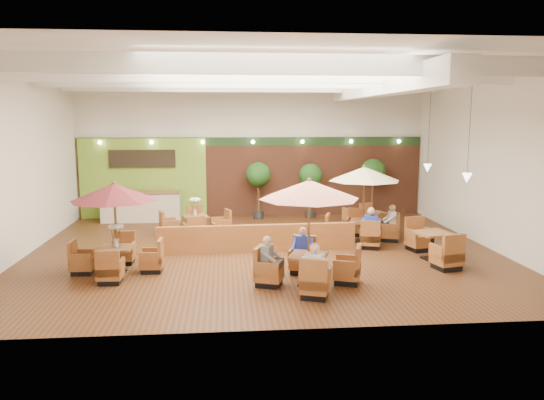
{
  "coord_description": "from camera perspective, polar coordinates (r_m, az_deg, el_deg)",
  "views": [
    {
      "loc": [
        -1.14,
        -15.58,
        4.03
      ],
      "look_at": [
        0.3,
        0.5,
        1.5
      ],
      "focal_mm": 35.0,
      "sensor_mm": 36.0,
      "label": 1
    }
  ],
  "objects": [
    {
      "name": "topiary_0",
      "position": [
        21.06,
        -1.48,
        2.52
      ],
      "size": [
        0.98,
        0.98,
        2.27
      ],
      "color": "black",
      "rests_on": "ground"
    },
    {
      "name": "room",
      "position": [
        16.86,
        -0.39,
        7.54
      ],
      "size": [
        14.04,
        14.0,
        5.52
      ],
      "color": "#381E0F",
      "rests_on": "ground"
    },
    {
      "name": "diner_1",
      "position": [
        13.79,
        3.32,
        -4.9
      ],
      "size": [
        0.41,
        0.38,
        0.75
      ],
      "rotation": [
        0.0,
        0.0,
        2.81
      ],
      "color": "#2A3BB6",
      "rests_on": "ground"
    },
    {
      "name": "table_4",
      "position": [
        15.85,
        16.85,
        -4.78
      ],
      "size": [
        1.09,
        2.82,
        1.01
      ],
      "rotation": [
        0.0,
        0.0,
        0.23
      ],
      "color": "brown",
      "rests_on": "ground"
    },
    {
      "name": "table_3",
      "position": [
        18.33,
        -8.25,
        -2.56
      ],
      "size": [
        2.51,
        2.51,
        1.48
      ],
      "rotation": [
        0.0,
        0.0,
        0.32
      ],
      "color": "brown",
      "rests_on": "ground"
    },
    {
      "name": "booth_divider",
      "position": [
        16.02,
        -1.6,
        -4.14
      ],
      "size": [
        6.01,
        0.38,
        0.83
      ],
      "primitive_type": "cube",
      "rotation": [
        0.0,
        0.0,
        0.03
      ],
      "color": "brown",
      "rests_on": "ground"
    },
    {
      "name": "diner_0",
      "position": [
        11.96,
        4.67,
        -6.95
      ],
      "size": [
        0.46,
        0.44,
        0.82
      ],
      "rotation": [
        0.0,
        0.0,
        -0.48
      ],
      "color": "silver",
      "rests_on": "ground"
    },
    {
      "name": "table_0",
      "position": [
        14.2,
        -16.53,
        -1.13
      ],
      "size": [
        2.35,
        2.35,
        2.42
      ],
      "rotation": [
        0.0,
        0.0,
        -0.03
      ],
      "color": "brown",
      "rests_on": "ground"
    },
    {
      "name": "diner_4",
      "position": [
        17.76,
        12.63,
        -1.99
      ],
      "size": [
        0.33,
        0.39,
        0.75
      ],
      "rotation": [
        0.0,
        0.0,
        1.42
      ],
      "color": "silver",
      "rests_on": "ground"
    },
    {
      "name": "topiary_1",
      "position": [
        21.3,
        4.18,
        2.42
      ],
      "size": [
        0.94,
        0.94,
        2.19
      ],
      "color": "black",
      "rests_on": "ground"
    },
    {
      "name": "table_5",
      "position": [
        19.27,
        10.35,
        -2.36
      ],
      "size": [
        1.66,
        2.37,
        0.84
      ],
      "rotation": [
        0.0,
        0.0,
        0.34
      ],
      "color": "brown",
      "rests_on": "ground"
    },
    {
      "name": "table_2",
      "position": [
        17.34,
        9.86,
        1.12
      ],
      "size": [
        2.59,
        2.59,
        2.51
      ],
      "rotation": [
        0.0,
        0.0,
        -0.32
      ],
      "color": "brown",
      "rests_on": "ground"
    },
    {
      "name": "topiary_2",
      "position": [
        21.84,
        10.81,
        2.8
      ],
      "size": [
        1.02,
        1.02,
        2.37
      ],
      "color": "black",
      "rests_on": "ground"
    },
    {
      "name": "table_1",
      "position": [
        12.65,
        3.99,
        -1.34
      ],
      "size": [
        2.71,
        2.71,
        2.62
      ],
      "rotation": [
        0.0,
        0.0,
        -0.34
      ],
      "color": "brown",
      "rests_on": "ground"
    },
    {
      "name": "diner_2",
      "position": [
        12.77,
        -0.32,
        -6.0
      ],
      "size": [
        0.4,
        0.42,
        0.76
      ],
      "rotation": [
        0.0,
        0.0,
        4.32
      ],
      "color": "slate",
      "rests_on": "ground"
    },
    {
      "name": "diner_3",
      "position": [
        16.63,
        10.58,
        -2.54
      ],
      "size": [
        0.45,
        0.4,
        0.84
      ],
      "rotation": [
        0.0,
        0.0,
        -0.25
      ],
      "color": "#2A3BB6",
      "rests_on": "ground"
    },
    {
      "name": "service_counter",
      "position": [
        21.22,
        -13.88,
        -0.71
      ],
      "size": [
        3.0,
        0.75,
        1.18
      ],
      "color": "beige",
      "rests_on": "ground"
    }
  ]
}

